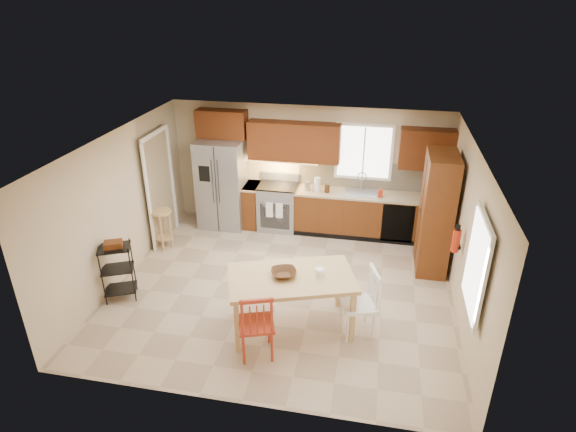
# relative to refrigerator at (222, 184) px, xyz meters

# --- Properties ---
(floor) EXTENTS (5.50, 5.50, 0.00)m
(floor) POSITION_rel_refrigerator_xyz_m (1.70, -2.12, -0.91)
(floor) COLOR tan
(floor) RESTS_ON ground
(ceiling) EXTENTS (5.50, 5.00, 0.02)m
(ceiling) POSITION_rel_refrigerator_xyz_m (1.70, -2.12, 1.59)
(ceiling) COLOR silver
(ceiling) RESTS_ON ground
(wall_back) EXTENTS (5.50, 0.02, 2.50)m
(wall_back) POSITION_rel_refrigerator_xyz_m (1.70, 0.38, 0.34)
(wall_back) COLOR #CCB793
(wall_back) RESTS_ON ground
(wall_front) EXTENTS (5.50, 0.02, 2.50)m
(wall_front) POSITION_rel_refrigerator_xyz_m (1.70, -4.62, 0.34)
(wall_front) COLOR #CCB793
(wall_front) RESTS_ON ground
(wall_left) EXTENTS (0.02, 5.00, 2.50)m
(wall_left) POSITION_rel_refrigerator_xyz_m (-1.05, -2.12, 0.34)
(wall_left) COLOR #CCB793
(wall_left) RESTS_ON ground
(wall_right) EXTENTS (0.02, 5.00, 2.50)m
(wall_right) POSITION_rel_refrigerator_xyz_m (4.45, -2.12, 0.34)
(wall_right) COLOR #CCB793
(wall_right) RESTS_ON ground
(refrigerator) EXTENTS (0.92, 0.75, 1.82)m
(refrigerator) POSITION_rel_refrigerator_xyz_m (0.00, 0.00, 0.00)
(refrigerator) COLOR gray
(refrigerator) RESTS_ON floor
(range_stove) EXTENTS (0.76, 0.63, 0.92)m
(range_stove) POSITION_rel_refrigerator_xyz_m (1.15, 0.06, -0.45)
(range_stove) COLOR gray
(range_stove) RESTS_ON floor
(base_cabinet_narrow) EXTENTS (0.30, 0.60, 0.90)m
(base_cabinet_narrow) POSITION_rel_refrigerator_xyz_m (0.60, 0.08, -0.46)
(base_cabinet_narrow) COLOR #5E2B11
(base_cabinet_narrow) RESTS_ON floor
(base_cabinet_run) EXTENTS (2.92, 0.60, 0.90)m
(base_cabinet_run) POSITION_rel_refrigerator_xyz_m (2.99, 0.08, -0.46)
(base_cabinet_run) COLOR #5E2B11
(base_cabinet_run) RESTS_ON floor
(dishwasher) EXTENTS (0.60, 0.02, 0.78)m
(dishwasher) POSITION_rel_refrigerator_xyz_m (3.55, -0.22, -0.46)
(dishwasher) COLOR black
(dishwasher) RESTS_ON floor
(backsplash) EXTENTS (2.92, 0.03, 0.55)m
(backsplash) POSITION_rel_refrigerator_xyz_m (2.99, 0.36, 0.27)
(backsplash) COLOR beige
(backsplash) RESTS_ON wall_back
(upper_over_fridge) EXTENTS (1.00, 0.35, 0.55)m
(upper_over_fridge) POSITION_rel_refrigerator_xyz_m (0.00, 0.20, 1.19)
(upper_over_fridge) COLOR #5D290F
(upper_over_fridge) RESTS_ON wall_back
(upper_left_block) EXTENTS (1.80, 0.35, 0.75)m
(upper_left_block) POSITION_rel_refrigerator_xyz_m (1.45, 0.20, 0.92)
(upper_left_block) COLOR #5D290F
(upper_left_block) RESTS_ON wall_back
(upper_right_block) EXTENTS (1.00, 0.35, 0.75)m
(upper_right_block) POSITION_rel_refrigerator_xyz_m (3.95, 0.20, 0.92)
(upper_right_block) COLOR #5D290F
(upper_right_block) RESTS_ON wall_back
(window_back) EXTENTS (1.12, 0.04, 1.12)m
(window_back) POSITION_rel_refrigerator_xyz_m (2.80, 0.35, 0.74)
(window_back) COLOR white
(window_back) RESTS_ON wall_back
(sink) EXTENTS (0.62, 0.46, 0.16)m
(sink) POSITION_rel_refrigerator_xyz_m (2.80, 0.08, -0.05)
(sink) COLOR gray
(sink) RESTS_ON base_cabinet_run
(undercab_glow) EXTENTS (1.60, 0.30, 0.01)m
(undercab_glow) POSITION_rel_refrigerator_xyz_m (1.15, 0.17, 0.52)
(undercab_glow) COLOR #FFBF66
(undercab_glow) RESTS_ON wall_back
(soap_bottle) EXTENTS (0.09, 0.09, 0.19)m
(soap_bottle) POSITION_rel_refrigerator_xyz_m (3.18, -0.02, 0.09)
(soap_bottle) COLOR #AF230C
(soap_bottle) RESTS_ON base_cabinet_run
(paper_towel) EXTENTS (0.12, 0.12, 0.28)m
(paper_towel) POSITION_rel_refrigerator_xyz_m (1.95, 0.03, 0.13)
(paper_towel) COLOR white
(paper_towel) RESTS_ON base_cabinet_run
(canister_steel) EXTENTS (0.11, 0.11, 0.18)m
(canister_steel) POSITION_rel_refrigerator_xyz_m (1.75, 0.03, 0.08)
(canister_steel) COLOR gray
(canister_steel) RESTS_ON base_cabinet_run
(canister_wood) EXTENTS (0.10, 0.10, 0.14)m
(canister_wood) POSITION_rel_refrigerator_xyz_m (2.15, -0.00, 0.06)
(canister_wood) COLOR #462512
(canister_wood) RESTS_ON base_cabinet_run
(pantry) EXTENTS (0.50, 0.95, 2.10)m
(pantry) POSITION_rel_refrigerator_xyz_m (4.13, -0.93, 0.14)
(pantry) COLOR #5E2B11
(pantry) RESTS_ON floor
(fire_extinguisher) EXTENTS (0.12, 0.12, 0.36)m
(fire_extinguisher) POSITION_rel_refrigerator_xyz_m (4.33, -1.98, 0.19)
(fire_extinguisher) COLOR #AF230C
(fire_extinguisher) RESTS_ON wall_right
(window_right) EXTENTS (0.04, 1.02, 1.32)m
(window_right) POSITION_rel_refrigerator_xyz_m (4.38, -3.27, 0.54)
(window_right) COLOR white
(window_right) RESTS_ON wall_right
(doorway) EXTENTS (0.04, 0.95, 2.10)m
(doorway) POSITION_rel_refrigerator_xyz_m (-0.97, -0.82, 0.14)
(doorway) COLOR #8C7A59
(doorway) RESTS_ON wall_left
(dining_table) EXTENTS (1.98, 1.51, 0.86)m
(dining_table) POSITION_rel_refrigerator_xyz_m (2.02, -3.07, -0.48)
(dining_table) COLOR tan
(dining_table) RESTS_ON floor
(chair_red) EXTENTS (0.61, 0.61, 1.03)m
(chair_red) POSITION_rel_refrigerator_xyz_m (1.67, -3.72, -0.39)
(chair_red) COLOR #A82E19
(chair_red) RESTS_ON floor
(chair_white) EXTENTS (0.61, 0.61, 1.03)m
(chair_white) POSITION_rel_refrigerator_xyz_m (2.97, -3.02, -0.39)
(chair_white) COLOR white
(chair_white) RESTS_ON floor
(table_bowl) EXTENTS (0.45, 0.45, 0.09)m
(table_bowl) POSITION_rel_refrigerator_xyz_m (1.91, -3.07, -0.04)
(table_bowl) COLOR #462512
(table_bowl) RESTS_ON dining_table
(table_jar) EXTENTS (0.18, 0.18, 0.17)m
(table_jar) POSITION_rel_refrigerator_xyz_m (2.41, -2.97, -0.01)
(table_jar) COLOR white
(table_jar) RESTS_ON dining_table
(bar_stool) EXTENTS (0.50, 0.50, 0.78)m
(bar_stool) POSITION_rel_refrigerator_xyz_m (-0.80, -1.21, -0.52)
(bar_stool) COLOR tan
(bar_stool) RESTS_ON floor
(utility_cart) EXTENTS (0.60, 0.54, 0.97)m
(utility_cart) POSITION_rel_refrigerator_xyz_m (-0.80, -2.87, -0.43)
(utility_cart) COLOR black
(utility_cart) RESTS_ON floor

